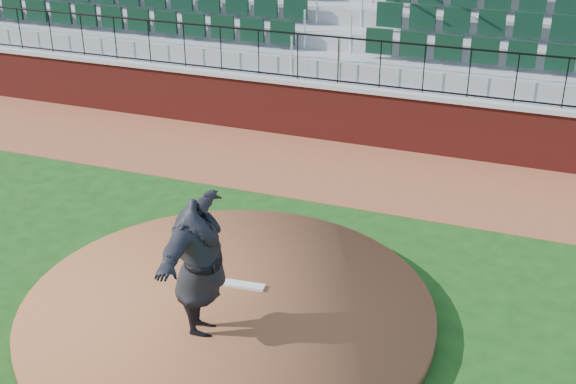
% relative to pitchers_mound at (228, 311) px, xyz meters
% --- Properties ---
extents(ground, '(90.00, 90.00, 0.00)m').
position_rel_pitchers_mound_xyz_m(ground, '(0.30, 0.11, -0.12)').
color(ground, '#174413').
rests_on(ground, ground).
extents(warning_track, '(34.00, 3.20, 0.01)m').
position_rel_pitchers_mound_xyz_m(warning_track, '(0.30, 5.51, -0.12)').
color(warning_track, brown).
rests_on(warning_track, ground).
extents(field_wall, '(34.00, 0.35, 1.20)m').
position_rel_pitchers_mound_xyz_m(field_wall, '(0.30, 7.11, 0.47)').
color(field_wall, maroon).
rests_on(field_wall, ground).
extents(wall_cap, '(34.00, 0.45, 0.10)m').
position_rel_pitchers_mound_xyz_m(wall_cap, '(0.30, 7.11, 1.12)').
color(wall_cap, '#B7B7B7').
rests_on(wall_cap, field_wall).
extents(wall_railing, '(34.00, 0.05, 1.00)m').
position_rel_pitchers_mound_xyz_m(wall_railing, '(0.30, 7.11, 1.67)').
color(wall_railing, black).
rests_on(wall_railing, wall_cap).
extents(seating_stands, '(34.00, 5.10, 4.60)m').
position_rel_pitchers_mound_xyz_m(seating_stands, '(0.30, 9.83, 2.18)').
color(seating_stands, gray).
rests_on(seating_stands, ground).
extents(pitchers_mound, '(5.76, 5.76, 0.25)m').
position_rel_pitchers_mound_xyz_m(pitchers_mound, '(0.00, 0.00, 0.00)').
color(pitchers_mound, brown).
rests_on(pitchers_mound, ground).
extents(pitching_rubber, '(0.63, 0.21, 0.04)m').
position_rel_pitchers_mound_xyz_m(pitching_rubber, '(0.04, 0.48, 0.15)').
color(pitching_rubber, silver).
rests_on(pitching_rubber, pitchers_mound).
extents(pitcher, '(1.11, 2.46, 1.93)m').
position_rel_pitchers_mound_xyz_m(pitcher, '(-0.03, -0.70, 1.09)').
color(pitcher, black).
rests_on(pitcher, pitchers_mound).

